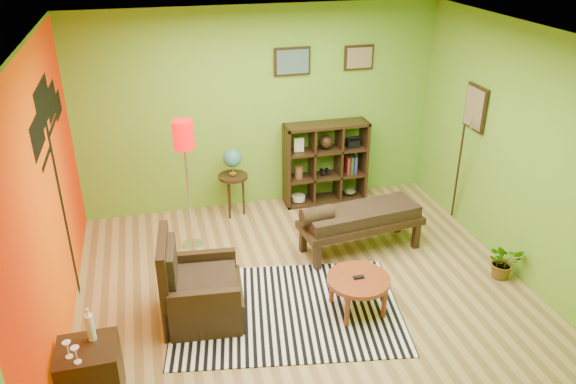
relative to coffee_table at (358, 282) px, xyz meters
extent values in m
plane|color=#A7884F|center=(-0.45, 0.53, -0.35)|extent=(5.00, 5.00, 0.00)
cube|color=#69A528|center=(-0.45, 2.78, 1.05)|extent=(5.00, 0.04, 2.80)
cube|color=#69A528|center=(-0.45, -1.72, 1.05)|extent=(5.00, 0.04, 2.80)
cube|color=#69A528|center=(-2.95, 0.53, 1.05)|extent=(0.04, 4.50, 2.80)
cube|color=#69A528|center=(2.05, 0.53, 1.05)|extent=(0.04, 4.50, 2.80)
cube|color=white|center=(-0.45, 0.53, 2.45)|extent=(5.00, 4.50, 0.04)
cube|color=#FF5000|center=(-2.93, 0.53, 1.05)|extent=(0.01, 4.45, 2.75)
cube|color=black|center=(-2.91, 1.08, 0.70)|extent=(0.01, 0.14, 2.10)
cube|color=black|center=(-2.91, 0.58, 1.70)|extent=(0.01, 0.65, 0.32)
cube|color=black|center=(-2.91, 1.13, 1.83)|extent=(0.01, 0.85, 0.40)
cube|color=black|center=(-2.91, 1.63, 1.70)|extent=(0.01, 0.70, 0.32)
cube|color=black|center=(-2.91, 1.98, 1.55)|extent=(0.01, 0.50, 0.26)
cube|color=black|center=(0.00, 2.75, 1.70)|extent=(0.50, 0.03, 0.38)
cube|color=#4C7267|center=(0.00, 2.72, 1.70)|extent=(0.44, 0.01, 0.32)
cube|color=black|center=(0.95, 2.75, 1.70)|extent=(0.42, 0.03, 0.34)
cube|color=#958258|center=(0.95, 2.72, 1.70)|extent=(0.36, 0.01, 0.28)
cube|color=black|center=(2.02, 1.43, 1.30)|extent=(0.03, 0.44, 0.56)
cube|color=#958258|center=(2.00, 1.43, 1.30)|extent=(0.01, 0.38, 0.50)
cylinder|color=black|center=(1.90, 1.43, 0.43)|extent=(0.23, 0.34, 1.46)
cone|color=silver|center=(1.90, 1.28, 1.17)|extent=(0.08, 0.09, 0.16)
cube|color=white|center=(-0.73, 0.18, -0.35)|extent=(2.66, 2.04, 0.01)
cylinder|color=maroon|center=(0.00, 0.00, 0.03)|extent=(0.66, 0.66, 0.05)
cylinder|color=maroon|center=(0.20, 0.22, -0.17)|extent=(0.05, 0.05, 0.36)
cylinder|color=maroon|center=(-0.22, 0.20, -0.17)|extent=(0.05, 0.05, 0.36)
cylinder|color=maroon|center=(0.22, -0.20, -0.17)|extent=(0.05, 0.05, 0.36)
cylinder|color=maroon|center=(-0.20, -0.22, -0.17)|extent=(0.05, 0.05, 0.36)
cube|color=black|center=(0.00, 0.00, 0.07)|extent=(0.11, 0.05, 0.02)
cube|color=black|center=(-1.57, 0.30, -0.17)|extent=(0.85, 0.83, 0.35)
cube|color=black|center=(-1.94, 0.34, 0.14)|extent=(0.16, 0.77, 0.97)
cube|color=black|center=(-1.61, -0.06, -0.07)|extent=(0.71, 0.16, 0.57)
cube|color=black|center=(-1.54, 0.66, -0.07)|extent=(0.71, 0.16, 0.57)
cube|color=tan|center=(-1.55, 0.30, 0.06)|extent=(0.67, 0.66, 0.12)
cube|color=tan|center=(-1.87, 0.33, 0.31)|extent=(0.13, 0.57, 0.44)
cube|color=black|center=(-2.65, -0.62, -0.06)|extent=(0.50, 0.45, 0.59)
cylinder|color=white|center=(-2.60, -0.52, 0.36)|extent=(0.07, 0.07, 0.25)
cylinder|color=white|center=(-2.60, -0.52, 0.52)|extent=(0.02, 0.02, 0.07)
cylinder|color=white|center=(-2.77, -0.70, 0.24)|extent=(0.06, 0.06, 0.01)
cylinder|color=white|center=(-2.77, -0.70, 0.29)|extent=(0.01, 0.01, 0.09)
cone|color=white|center=(-2.77, -0.70, 0.36)|extent=(0.07, 0.07, 0.06)
cylinder|color=white|center=(-2.70, -0.78, 0.24)|extent=(0.06, 0.06, 0.01)
cylinder|color=white|center=(-2.70, -0.78, 0.29)|extent=(0.01, 0.01, 0.09)
cone|color=white|center=(-2.70, -0.78, 0.36)|extent=(0.07, 0.07, 0.06)
cylinder|color=silver|center=(-1.57, 1.76, -0.34)|extent=(0.25, 0.25, 0.03)
cylinder|color=silver|center=(-1.57, 1.76, 0.43)|extent=(0.02, 0.02, 1.55)
cylinder|color=#D80406|center=(-1.57, 1.76, 1.15)|extent=(0.24, 0.24, 0.34)
cylinder|color=black|center=(-0.91, 2.46, 0.24)|extent=(0.41, 0.41, 0.04)
cylinder|color=black|center=(-0.78, 2.43, -0.07)|extent=(0.03, 0.03, 0.57)
cylinder|color=black|center=(-0.95, 2.58, -0.07)|extent=(0.03, 0.03, 0.57)
cylinder|color=black|center=(-0.99, 2.36, -0.07)|extent=(0.03, 0.03, 0.57)
cylinder|color=gold|center=(-0.91, 2.46, 0.28)|extent=(0.10, 0.10, 0.02)
cylinder|color=gold|center=(-0.91, 2.46, 0.34)|extent=(0.02, 0.02, 0.10)
sphere|color=#20699A|center=(-0.91, 2.46, 0.51)|extent=(0.25, 0.25, 0.25)
cube|color=black|center=(-0.13, 2.56, 0.25)|extent=(0.04, 0.35, 1.20)
cube|color=black|center=(1.03, 2.56, 0.25)|extent=(0.04, 0.35, 1.20)
cube|color=black|center=(0.45, 2.56, -0.33)|extent=(1.20, 0.35, 0.04)
cube|color=black|center=(0.45, 2.56, 0.83)|extent=(1.20, 0.35, 0.04)
cube|color=black|center=(0.25, 2.56, 0.25)|extent=(0.03, 0.33, 1.12)
cube|color=black|center=(0.65, 2.56, 0.25)|extent=(0.03, 0.33, 1.12)
cube|color=black|center=(0.45, 2.56, 0.05)|extent=(1.12, 0.33, 0.03)
cube|color=black|center=(0.45, 2.56, 0.45)|extent=(1.12, 0.33, 0.03)
cylinder|color=beige|center=(0.05, 2.56, -0.26)|extent=(0.20, 0.20, 0.07)
sphere|color=black|center=(0.45, 2.56, 0.58)|extent=(0.20, 0.20, 0.20)
cube|color=black|center=(0.85, 2.56, 0.52)|extent=(0.18, 0.15, 0.10)
cylinder|color=black|center=(0.41, 2.56, 0.12)|extent=(0.06, 0.12, 0.06)
cylinder|color=black|center=(0.49, 2.56, 0.12)|extent=(0.06, 0.12, 0.06)
ellipsoid|color=#384C26|center=(0.85, 2.56, -0.25)|extent=(0.18, 0.18, 0.09)
cylinder|color=brown|center=(0.05, 2.56, 0.15)|extent=(0.12, 0.12, 0.18)
cube|color=beige|center=(0.05, 2.56, 0.57)|extent=(0.14, 0.03, 0.20)
cube|color=maroon|center=(0.78, 2.56, 0.19)|extent=(0.04, 0.18, 0.26)
cube|color=#1E4C1E|center=(0.84, 2.56, 0.19)|extent=(0.04, 0.18, 0.26)
cube|color=navy|center=(0.89, 2.56, 0.19)|extent=(0.04, 0.18, 0.26)
cube|color=black|center=(0.47, 1.14, 0.03)|extent=(1.59, 0.73, 0.09)
cube|color=tan|center=(0.47, 1.14, 0.15)|extent=(1.48, 0.65, 0.15)
cylinder|color=tan|center=(-0.13, 1.07, 0.26)|extent=(0.41, 0.24, 0.20)
cube|color=black|center=(1.12, 1.44, -0.18)|extent=(0.09, 0.09, 0.34)
cube|color=black|center=(-0.24, 1.28, -0.18)|extent=(0.09, 0.09, 0.34)
cube|color=black|center=(1.17, 1.01, -0.18)|extent=(0.09, 0.09, 0.34)
cube|color=black|center=(-0.18, 0.84, -0.18)|extent=(0.09, 0.09, 0.34)
imported|color=#26661E|center=(1.85, 0.16, -0.18)|extent=(0.46, 0.50, 0.33)
camera|label=1|loc=(-1.92, -4.51, 3.43)|focal=35.00mm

